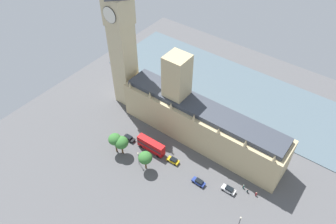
{
  "coord_description": "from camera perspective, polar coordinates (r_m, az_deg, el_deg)",
  "views": [
    {
      "loc": [
        66.9,
        37.13,
        87.77
      ],
      "look_at": [
        1.0,
        -12.41,
        8.37
      ],
      "focal_mm": 34.31,
      "sensor_mm": 36.0,
      "label": 1
    }
  ],
  "objects": [
    {
      "name": "double_decker_bus_kerbside",
      "position": [
        111.53,
        -3.02,
        -5.93
      ],
      "size": [
        2.8,
        10.54,
        4.75
      ],
      "rotation": [
        0.0,
        0.0,
        3.16
      ],
      "color": "#B20C0F",
      "rests_on": "ground"
    },
    {
      "name": "car_blue_under_trees",
      "position": [
        104.98,
        5.48,
        -12.25
      ],
      "size": [
        1.95,
        4.47,
        1.74
      ],
      "rotation": [
        0.0,
        0.0,
        3.12
      ],
      "color": "navy",
      "rests_on": "ground"
    },
    {
      "name": "street_lamp_slot_12",
      "position": [
        95.96,
        12.66,
        -18.32
      ],
      "size": [
        0.56,
        0.56,
        6.29
      ],
      "color": "black",
      "rests_on": "ground"
    },
    {
      "name": "river_thames",
      "position": [
        138.54,
        12.87,
        3.38
      ],
      "size": [
        35.52,
        119.73,
        0.25
      ],
      "primitive_type": "cube",
      "color": "slate",
      "rests_on": "ground"
    },
    {
      "name": "ground_plane",
      "position": [
        116.44,
        5.2,
        -5.25
      ],
      "size": [
        133.03,
        133.03,
        0.0
      ],
      "primitive_type": "plane",
      "color": "#565659"
    },
    {
      "name": "plane_tree_opposite_hall",
      "position": [
        109.55,
        -8.3,
        -5.41
      ],
      "size": [
        4.84,
        4.84,
        7.58
      ],
      "color": "brown",
      "rests_on": "ground"
    },
    {
      "name": "plane_tree_slot_10",
      "position": [
        104.61,
        -4.07,
        -8.13
      ],
      "size": [
        4.61,
        4.61,
        7.48
      ],
      "color": "brown",
      "rests_on": "ground"
    },
    {
      "name": "plane_tree_by_river_gate",
      "position": [
        109.84,
        -9.42,
        -4.82
      ],
      "size": [
        4.48,
        4.48,
        8.21
      ],
      "color": "brown",
      "rests_on": "ground"
    },
    {
      "name": "pedestrian_midblock",
      "position": [
        105.92,
        13.94,
        -13.43
      ],
      "size": [
        0.61,
        0.51,
        1.55
      ],
      "rotation": [
        0.0,
        0.0,
        4.51
      ],
      "color": "black",
      "rests_on": "ground"
    },
    {
      "name": "clock_tower",
      "position": [
        115.53,
        -8.4,
        13.76
      ],
      "size": [
        8.23,
        8.23,
        59.01
      ],
      "color": "#CCBA8E",
      "rests_on": "ground"
    },
    {
      "name": "parliament_building",
      "position": [
        111.79,
        5.41,
        -1.39
      ],
      "size": [
        12.34,
        60.99,
        31.01
      ],
      "color": "tan",
      "rests_on": "ground"
    },
    {
      "name": "car_black_near_tower",
      "position": [
        116.72,
        -6.95,
        -4.62
      ],
      "size": [
        2.08,
        4.51,
        1.74
      ],
      "rotation": [
        0.0,
        0.0,
        0.04
      ],
      "color": "black",
      "rests_on": "ground"
    },
    {
      "name": "pedestrian_far_end",
      "position": [
        106.43,
        13.24,
        -12.75
      ],
      "size": [
        0.69,
        0.7,
        1.7
      ],
      "rotation": [
        0.0,
        0.0,
        3.9
      ],
      "color": "#336B60",
      "rests_on": "ground"
    },
    {
      "name": "street_lamp_slot_11",
      "position": [
        107.04,
        -5.29,
        -7.81
      ],
      "size": [
        0.56,
        0.56,
        5.72
      ],
      "color": "black",
      "rests_on": "ground"
    },
    {
      "name": "car_white_leading",
      "position": [
        104.73,
        10.74,
        -13.37
      ],
      "size": [
        2.01,
        4.52,
        1.74
      ],
      "rotation": [
        0.0,
        0.0,
        3.16
      ],
      "color": "silver",
      "rests_on": "ground"
    },
    {
      "name": "pedestrian_trailing",
      "position": [
        105.87,
        15.37,
        -13.88
      ],
      "size": [
        0.64,
        0.69,
        1.63
      ],
      "rotation": [
        0.0,
        0.0,
        3.75
      ],
      "color": "maroon",
      "rests_on": "ground"
    },
    {
      "name": "car_yellow_cab_corner",
      "position": [
        109.52,
        0.93,
        -8.58
      ],
      "size": [
        2.11,
        4.32,
        1.74
      ],
      "rotation": [
        0.0,
        0.0,
        3.19
      ],
      "color": "gold",
      "rests_on": "ground"
    }
  ]
}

